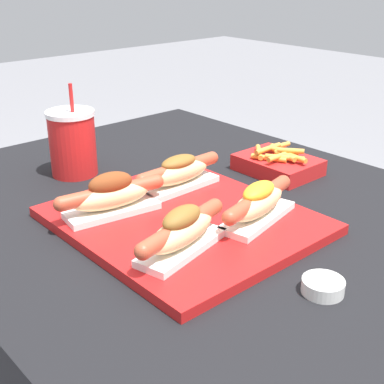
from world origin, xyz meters
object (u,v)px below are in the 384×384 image
Objects in this scene: hot_dog_0 at (111,195)px; hot_dog_3 at (258,203)px; serving_tray at (184,220)px; hot_dog_1 at (182,231)px; sauce_bowl at (323,285)px; fries_basket at (278,163)px; hot_dog_2 at (179,172)px; drink_cup at (73,143)px.

hot_dog_0 is 1.01× the size of hot_dog_3.
serving_tray is 2.09× the size of hot_dog_1.
hot_dog_3 is 3.39× the size of sauce_bowl.
serving_tray is 0.14m from hot_dog_3.
serving_tray is 0.33m from fries_basket.
serving_tray is 2.06× the size of hot_dog_0.
hot_dog_2 is (-0.19, 0.16, -0.00)m from hot_dog_1.
hot_dog_3 is (0.01, 0.17, -0.00)m from hot_dog_1.
drink_cup is at bearing 171.45° from hot_dog_1.
serving_tray is at bearing 138.16° from hot_dog_1.
hot_dog_1 is at bearing 2.03° from hot_dog_0.
hot_dog_3 is 0.21m from sauce_bowl.
hot_dog_1 is (0.18, 0.01, -0.00)m from hot_dog_0.
hot_dog_0 reaches higher than serving_tray.
fries_basket is at bearing 110.16° from hot_dog_1.
hot_dog_1 is 3.38× the size of sauce_bowl.
hot_dog_1 is 0.45m from drink_cup.
hot_dog_2 is (-0.10, 0.08, 0.04)m from serving_tray.
drink_cup is at bearing -130.42° from fries_basket.
hot_dog_2 is at bearing 170.40° from sauce_bowl.
hot_dog_1 is 0.22m from sauce_bowl.
hot_dog_1 is 1.00× the size of hot_dog_3.
hot_dog_0 is 0.27m from drink_cup.
sauce_bowl is at bearing 1.78° from serving_tray.
fries_basket is (0.03, 0.41, -0.03)m from hot_dog_0.
hot_dog_2 is 0.20m from hot_dog_3.
fries_basket is (-0.06, 0.32, 0.01)m from serving_tray.
hot_dog_1 reaches higher than sauce_bowl.
hot_dog_1 is 0.43m from fries_basket.
sauce_bowl is 0.47m from fries_basket.
fries_basket is at bearing 137.83° from sauce_bowl.
serving_tray is 7.07× the size of sauce_bowl.
drink_cup is (-0.64, -0.03, 0.06)m from sauce_bowl.
serving_tray is 0.14m from hot_dog_0.
sauce_bowl is at bearing 14.37° from hot_dog_0.
hot_dog_3 is at bearing 12.67° from drink_cup.
serving_tray is at bearing -36.60° from hot_dog_2.
serving_tray is 2.54× the size of fries_basket.
serving_tray is at bearing -178.22° from sauce_bowl.
hot_dog_0 is 1.01× the size of hot_dog_1.
hot_dog_2 is 3.46× the size of sauce_bowl.
sauce_bowl is at bearing -21.30° from hot_dog_3.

